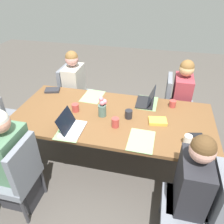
# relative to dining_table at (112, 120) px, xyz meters

# --- Properties ---
(ground_plane) EXTENTS (10.00, 10.00, 0.00)m
(ground_plane) POSITION_rel_dining_table_xyz_m (0.00, 0.00, -0.67)
(ground_plane) COLOR #4C4742
(dining_table) EXTENTS (2.36, 1.09, 0.73)m
(dining_table) POSITION_rel_dining_table_xyz_m (0.00, 0.00, 0.00)
(dining_table) COLOR brown
(dining_table) RESTS_ON ground_plane
(chair_near_left_near) EXTENTS (0.44, 0.44, 0.90)m
(chair_near_left_near) POSITION_rel_dining_table_xyz_m (0.89, -0.88, -0.17)
(chair_near_left_near) COLOR slate
(chair_near_left_near) RESTS_ON ground_plane
(person_near_left_near) EXTENTS (0.36, 0.40, 1.19)m
(person_near_left_near) POSITION_rel_dining_table_xyz_m (0.81, -0.82, -0.14)
(person_near_left_near) COLOR #2D2D33
(person_near_left_near) RESTS_ON ground_plane
(chair_far_left_mid) EXTENTS (0.44, 0.44, 0.90)m
(chair_far_left_mid) POSITION_rel_dining_table_xyz_m (0.75, 0.88, -0.17)
(chair_far_left_mid) COLOR slate
(chair_far_left_mid) RESTS_ON ground_plane
(person_far_left_mid) EXTENTS (0.36, 0.40, 1.19)m
(person_far_left_mid) POSITION_rel_dining_table_xyz_m (0.83, 0.82, -0.14)
(person_far_left_mid) COLOR #2D2D33
(person_far_left_mid) RESTS_ON ground_plane
(chair_far_left_far) EXTENTS (0.44, 0.44, 0.90)m
(chair_far_left_far) POSITION_rel_dining_table_xyz_m (-0.95, 0.83, -0.17)
(chair_far_left_far) COLOR slate
(chair_far_left_far) RESTS_ON ground_plane
(person_far_left_far) EXTENTS (0.36, 0.40, 1.19)m
(person_far_left_far) POSITION_rel_dining_table_xyz_m (-0.88, 0.77, -0.14)
(person_far_left_far) COLOR #2D2D33
(person_far_left_far) RESTS_ON ground_plane
(chair_near_right_near) EXTENTS (0.44, 0.44, 0.90)m
(chair_near_right_near) POSITION_rel_dining_table_xyz_m (-0.76, -0.89, -0.17)
(chair_near_right_near) COLOR slate
(chair_near_right_near) RESTS_ON ground_plane
(person_near_right_near) EXTENTS (0.36, 0.40, 1.19)m
(person_near_right_near) POSITION_rel_dining_table_xyz_m (-0.84, -0.83, -0.14)
(person_near_right_near) COLOR #2D2D33
(person_near_right_near) RESTS_ON ground_plane
(chair_head_right_right_mid) EXTENTS (0.44, 0.44, 0.90)m
(chair_head_right_right_mid) POSITION_rel_dining_table_xyz_m (1.55, 0.07, -0.17)
(chair_head_right_right_mid) COLOR slate
(chair_head_right_right_mid) RESTS_ON ground_plane
(flower_vase) EXTENTS (0.10, 0.11, 0.25)m
(flower_vase) POSITION_rel_dining_table_xyz_m (0.11, 0.02, 0.18)
(flower_vase) COLOR #4C6B60
(flower_vase) RESTS_ON dining_table
(placemat_near_left_near) EXTENTS (0.28, 0.37, 0.00)m
(placemat_near_left_near) POSITION_rel_dining_table_xyz_m (0.36, -0.39, 0.06)
(placemat_near_left_near) COLOR #7FAD70
(placemat_near_left_near) RESTS_ON dining_table
(placemat_far_left_mid) EXTENTS (0.27, 0.37, 0.00)m
(placemat_far_left_mid) POSITION_rel_dining_table_xyz_m (0.37, 0.39, 0.06)
(placemat_far_left_mid) COLOR #7FAD70
(placemat_far_left_mid) RESTS_ON dining_table
(placemat_far_left_far) EXTENTS (0.27, 0.36, 0.00)m
(placemat_far_left_far) POSITION_rel_dining_table_xyz_m (-0.40, 0.37, 0.06)
(placemat_far_left_far) COLOR #7FAD70
(placemat_far_left_far) RESTS_ON dining_table
(placemat_near_right_near) EXTENTS (0.27, 0.37, 0.00)m
(placemat_near_right_near) POSITION_rel_dining_table_xyz_m (-0.38, -0.39, 0.06)
(placemat_near_right_near) COLOR #7FAD70
(placemat_near_right_near) RESTS_ON dining_table
(laptop_near_right_near) EXTENTS (0.22, 0.32, 0.20)m
(laptop_near_right_near) POSITION_rel_dining_table_xyz_m (-0.37, -0.37, 0.11)
(laptop_near_right_near) COLOR black
(laptop_near_right_near) RESTS_ON dining_table
(laptop_far_left_mid) EXTENTS (0.22, 0.32, 0.20)m
(laptop_far_left_mid) POSITION_rel_dining_table_xyz_m (0.37, 0.37, 0.11)
(laptop_far_left_mid) COLOR silver
(laptop_far_left_mid) RESTS_ON dining_table
(coffee_mug_near_left) EXTENTS (0.08, 0.08, 0.11)m
(coffee_mug_near_left) POSITION_rel_dining_table_xyz_m (-0.08, 0.20, 0.12)
(coffee_mug_near_left) COLOR #AD3D38
(coffee_mug_near_left) RESTS_ON dining_table
(coffee_mug_near_right) EXTENTS (0.09, 0.09, 0.10)m
(coffee_mug_near_right) POSITION_rel_dining_table_xyz_m (0.46, 0.01, 0.11)
(coffee_mug_near_right) COLOR #AD3D38
(coffee_mug_near_right) RESTS_ON dining_table
(coffee_mug_centre_left) EXTENTS (0.08, 0.08, 0.11)m
(coffee_mug_centre_left) POSITION_rel_dining_table_xyz_m (-0.84, 0.32, 0.12)
(coffee_mug_centre_left) COLOR white
(coffee_mug_centre_left) RESTS_ON dining_table
(coffee_mug_centre_right) EXTENTS (0.08, 0.08, 0.09)m
(coffee_mug_centre_right) POSITION_rel_dining_table_xyz_m (-0.70, -0.37, 0.11)
(coffee_mug_centre_right) COLOR #AD3D38
(coffee_mug_centre_right) RESTS_ON dining_table
(coffee_mug_far_left) EXTENTS (0.09, 0.09, 0.10)m
(coffee_mug_far_left) POSITION_rel_dining_table_xyz_m (-0.20, 0.00, 0.11)
(coffee_mug_far_left) COLOR #232328
(coffee_mug_far_left) RESTS_ON dining_table
(book_red_cover) EXTENTS (0.23, 0.19, 0.03)m
(book_red_cover) POSITION_rel_dining_table_xyz_m (0.97, -0.40, 0.08)
(book_red_cover) COLOR #28282D
(book_red_cover) RESTS_ON dining_table
(book_blue_cover) EXTENTS (0.22, 0.17, 0.04)m
(book_blue_cover) POSITION_rel_dining_table_xyz_m (-0.54, 0.02, 0.08)
(book_blue_cover) COLOR gold
(book_blue_cover) RESTS_ON dining_table
(phone_black) EXTENTS (0.16, 0.10, 0.01)m
(phone_black) POSITION_rel_dining_table_xyz_m (-0.94, 0.16, 0.07)
(phone_black) COLOR black
(phone_black) RESTS_ON dining_table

